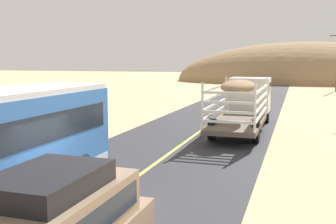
{
  "coord_description": "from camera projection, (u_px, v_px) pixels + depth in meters",
  "views": [
    {
      "loc": [
        5.2,
        -9.0,
        4.06
      ],
      "look_at": [
        0.0,
        7.0,
        1.87
      ],
      "focal_mm": 42.68,
      "sensor_mm": 36.0,
      "label": 1
    }
  ],
  "objects": [
    {
      "name": "boulder_mid_field",
      "position": [
        80.0,
        99.0,
        38.23
      ],
      "size": [
        0.81,
        0.81,
        0.75
      ],
      "primitive_type": "ellipsoid",
      "color": "gray",
      "rests_on": "ground"
    },
    {
      "name": "livestock_truck",
      "position": [
        246.0,
        98.0,
        23.99
      ],
      "size": [
        2.53,
        9.7,
        3.02
      ],
      "color": "silver",
      "rests_on": "road_surface"
    },
    {
      "name": "road_centre_line",
      "position": [
        87.0,
        213.0,
        10.6
      ],
      "size": [
        0.16,
        117.6,
        0.0
      ],
      "primitive_type": "cube",
      "color": "#D8CC4C",
      "rests_on": "road_surface"
    },
    {
      "name": "car_far",
      "position": [
        261.0,
        86.0,
        46.01
      ],
      "size": [
        1.9,
        4.62,
        1.93
      ],
      "color": "#B2261E",
      "rests_on": "road_surface"
    },
    {
      "name": "distant_hill",
      "position": [
        303.0,
        82.0,
        73.97
      ],
      "size": [
        47.63,
        25.19,
        14.77
      ],
      "primitive_type": "ellipsoid",
      "color": "#957553",
      "rests_on": "ground"
    },
    {
      "name": "ground_plane",
      "position": [
        87.0,
        214.0,
        10.6
      ],
      "size": [
        240.0,
        240.0,
        0.0
      ],
      "primitive_type": "plane",
      "color": "tan"
    },
    {
      "name": "road_surface",
      "position": [
        87.0,
        214.0,
        10.6
      ],
      "size": [
        8.0,
        120.0,
        0.02
      ],
      "primitive_type": "cube",
      "color": "#2D2D33",
      "rests_on": "ground"
    }
  ]
}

